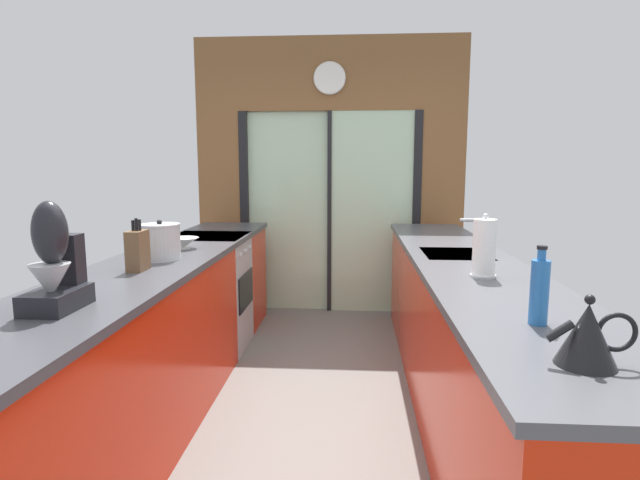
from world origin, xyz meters
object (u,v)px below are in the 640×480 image
(knife_block, at_px, (138,250))
(stand_mixer, at_px, (55,268))
(soap_bottle, at_px, (539,291))
(paper_towel_roll, at_px, (484,248))
(oven_range, at_px, (210,293))
(kettle, at_px, (588,335))
(mixing_bowl_far, at_px, (183,243))
(stock_pot, at_px, (160,242))

(knife_block, height_order, stand_mixer, stand_mixer)
(soap_bottle, relative_size, paper_towel_roll, 0.87)
(oven_range, distance_m, kettle, 3.14)
(oven_range, bearing_deg, stand_mixer, -89.49)
(stand_mixer, bearing_deg, soap_bottle, -2.02)
(oven_range, height_order, kettle, kettle)
(mixing_bowl_far, distance_m, stock_pot, 0.40)
(paper_towel_roll, bearing_deg, stand_mixer, -158.62)
(stock_pot, height_order, kettle, stock_pot)
(oven_range, bearing_deg, paper_towel_roll, -37.63)
(mixing_bowl_far, height_order, paper_towel_roll, paper_towel_roll)
(oven_range, bearing_deg, soap_bottle, -50.04)
(stock_pot, relative_size, kettle, 0.96)
(knife_block, xyz_separation_m, paper_towel_roll, (1.78, -0.04, 0.03))
(kettle, bearing_deg, mixing_bowl_far, 133.56)
(soap_bottle, bearing_deg, stand_mixer, 177.98)
(mixing_bowl_far, relative_size, soap_bottle, 0.74)
(kettle, bearing_deg, paper_towel_roll, 90.11)
(mixing_bowl_far, bearing_deg, paper_towel_roll, -22.75)
(oven_range, distance_m, mixing_bowl_far, 0.82)
(oven_range, xyz_separation_m, stand_mixer, (0.02, -2.08, 0.63))
(oven_range, height_order, stand_mixer, stand_mixer)
(knife_block, height_order, paper_towel_roll, paper_towel_roll)
(stand_mixer, height_order, stock_pot, stand_mixer)
(oven_range, distance_m, stock_pot, 1.18)
(oven_range, bearing_deg, stock_pot, -88.98)
(knife_block, distance_m, paper_towel_roll, 1.78)
(mixing_bowl_far, xyz_separation_m, knife_block, (0.00, -0.71, 0.07))
(oven_range, relative_size, paper_towel_roll, 2.89)
(knife_block, height_order, stock_pot, knife_block)
(knife_block, relative_size, soap_bottle, 1.00)
(stock_pot, bearing_deg, stand_mixer, -90.00)
(stand_mixer, bearing_deg, kettle, -13.59)
(mixing_bowl_far, relative_size, kettle, 0.83)
(paper_towel_roll, bearing_deg, kettle, -89.89)
(soap_bottle, xyz_separation_m, paper_towel_roll, (0.00, 0.76, 0.02))
(mixing_bowl_far, distance_m, paper_towel_roll, 1.93)
(kettle, height_order, soap_bottle, soap_bottle)
(kettle, bearing_deg, oven_range, 125.61)
(knife_block, xyz_separation_m, soap_bottle, (1.78, -0.80, 0.01))
(stand_mixer, relative_size, soap_bottle, 1.51)
(stock_pot, relative_size, soap_bottle, 0.85)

